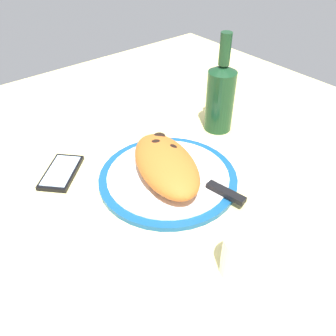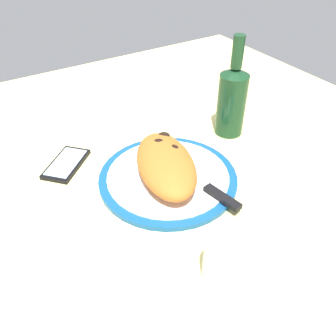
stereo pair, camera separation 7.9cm
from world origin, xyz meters
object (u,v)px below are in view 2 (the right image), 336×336
smartphone (66,164)px  water_glass (223,264)px  wine_bottle (232,99)px  calzone (165,163)px  plate (168,177)px  knife (212,191)px  fork (136,184)px

smartphone → water_glass: water_glass is taller
smartphone → wine_bottle: size_ratio=0.53×
calzone → water_glass: size_ratio=3.17×
plate → wine_bottle: wine_bottle is taller
plate → calzone: bearing=-121.0°
plate → water_glass: bearing=-12.5°
knife → water_glass: size_ratio=2.56×
wine_bottle → plate: bearing=-70.8°
water_glass → wine_bottle: (-35.66, 30.98, 6.35)cm
fork → smartphone: size_ratio=1.13×
fork → smartphone: (-16.79, -10.34, -1.14)cm
plate → fork: bearing=-95.5°
knife → smartphone: knife is taller
plate → water_glass: (26.95, -5.96, 2.92)cm
knife → plate: bearing=-154.6°
calzone → knife: size_ratio=1.24×
calzone → knife: (10.43, 5.34, -2.80)cm
wine_bottle → calzone: bearing=-71.8°
water_glass → wine_bottle: bearing=139.0°
calzone → smartphone: (-17.22, -17.58, -4.24)cm
water_glass → fork: bearing=-176.2°
plate → smartphone: bearing=-134.1°
smartphone → water_glass: size_ratio=1.67×
plate → wine_bottle: size_ratio=1.20×
fork → water_glass: size_ratio=1.89×
plate → wine_bottle: 28.07cm
smartphone → fork: bearing=31.6°
water_glass → calzone: bearing=168.8°
knife → wine_bottle: (-18.81, 20.22, 8.00)cm
water_glass → plate: bearing=167.5°
calzone → knife: bearing=27.1°
water_glass → wine_bottle: size_ratio=0.32×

